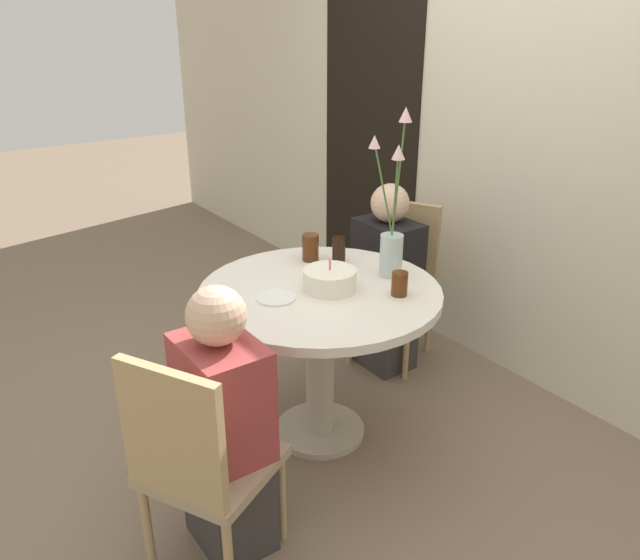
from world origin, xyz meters
TOP-DOWN VIEW (x-y plane):
  - ground_plane at (0.00, 0.00)m, footprint 16.00×16.00m
  - wall_back at (0.00, 1.21)m, footprint 8.00×0.05m
  - doorway_panel at (-1.11, 1.18)m, footprint 0.90×0.01m
  - dining_table at (0.00, 0.00)m, footprint 1.05×1.05m
  - chair_right_flank at (-0.38, 0.81)m, footprint 0.53×0.53m
  - chair_left_flank at (0.41, -0.79)m, footprint 0.54×0.54m
  - birthday_cake at (0.03, 0.03)m, footprint 0.23×0.23m
  - flower_vase at (0.08, 0.33)m, footprint 0.17×0.21m
  - side_plate at (-0.02, -0.21)m, footprint 0.16×0.16m
  - drink_glass_0 at (-0.30, 0.16)m, footprint 0.08×0.08m
  - drink_glass_1 at (0.25, 0.23)m, footprint 0.07×0.07m
  - drink_glass_2 at (-0.19, 0.25)m, footprint 0.06×0.06m
  - person_woman at (-0.31, 0.66)m, footprint 0.34×0.24m
  - person_guest at (0.34, -0.65)m, footprint 0.34×0.24m

SIDE VIEW (x-z plane):
  - ground_plane at x=0.00m, z-range 0.00..0.00m
  - person_woman at x=-0.31m, z-range -0.03..1.01m
  - person_guest at x=0.34m, z-range -0.03..1.01m
  - chair_right_flank at x=-0.38m, z-range 0.05..0.93m
  - chair_left_flank at x=0.41m, z-range 0.05..0.93m
  - dining_table at x=0.00m, z-range 0.23..0.97m
  - side_plate at x=-0.02m, z-range 0.75..0.76m
  - birthday_cake at x=0.03m, z-range 0.73..0.86m
  - drink_glass_1 at x=0.25m, z-range 0.75..0.85m
  - drink_glass_2 at x=-0.19m, z-range 0.75..0.88m
  - drink_glass_0 at x=-0.30m, z-range 0.75..0.88m
  - flower_vase at x=0.08m, z-range 0.58..1.33m
  - doorway_panel at x=-1.11m, z-range 0.00..2.05m
  - wall_back at x=0.00m, z-range 0.00..2.60m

